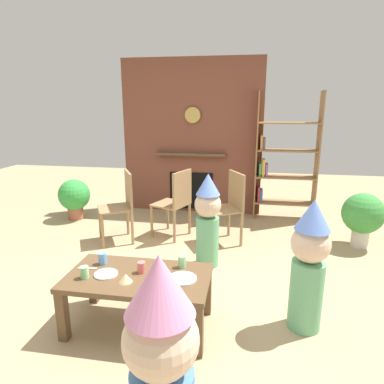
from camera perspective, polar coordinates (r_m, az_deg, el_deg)
ground_plane at (r=3.26m, az=-3.94°, el=-16.93°), size 12.00×12.00×0.00m
brick_fireplace_feature at (r=5.39m, az=0.03°, el=9.19°), size 2.20×0.28×2.40m
bookshelf at (r=5.19m, az=15.00°, el=4.95°), size 0.90×0.28×1.90m
coffee_table at (r=2.71m, az=-9.12°, el=-15.13°), size 1.10×0.60×0.44m
paper_cup_near_left at (r=2.49m, az=-6.02°, el=-14.53°), size 0.08×0.08×0.11m
paper_cup_near_right at (r=2.71m, az=-17.84°, el=-12.89°), size 0.06×0.06×0.09m
paper_cup_center at (r=2.74m, az=-1.70°, el=-11.75°), size 0.06×0.06×0.10m
paper_cup_far_left at (r=2.69m, az=-8.60°, el=-12.56°), size 0.06×0.06×0.09m
paper_cup_far_right at (r=2.89m, az=-14.97°, el=-10.86°), size 0.07×0.07×0.10m
paper_plate_front at (r=2.73m, az=-14.45°, el=-13.38°), size 0.18×0.18×0.01m
paper_plate_rear at (r=2.59m, az=-1.62°, el=-14.50°), size 0.21×0.21×0.01m
birthday_cake_slice at (r=2.59m, az=-11.25°, el=-14.13°), size 0.10×0.10×0.06m
table_fork at (r=2.86m, az=-17.40°, el=-12.31°), size 0.15×0.04×0.01m
child_with_cone_hat at (r=1.60m, az=-5.17°, el=-28.48°), size 0.32×0.32×1.16m
child_in_pink at (r=2.72m, az=19.29°, el=-11.26°), size 0.29×0.29×1.05m
child_by_the_chairs at (r=3.57m, az=2.68°, el=-4.43°), size 0.28×0.28×1.02m
dining_chair_left at (r=4.32m, az=-11.85°, el=-1.71°), size 0.54×0.54×0.90m
dining_chair_middle at (r=4.34m, az=-2.69°, el=-1.35°), size 0.52×0.52×0.90m
dining_chair_right at (r=4.21m, az=6.37°, el=-1.95°), size 0.54×0.54×0.90m
potted_plant_tall at (r=4.57m, az=27.08°, el=-3.51°), size 0.49×0.49×0.68m
potted_plant_short at (r=5.39m, az=-19.41°, el=-0.70°), size 0.47×0.47×0.62m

